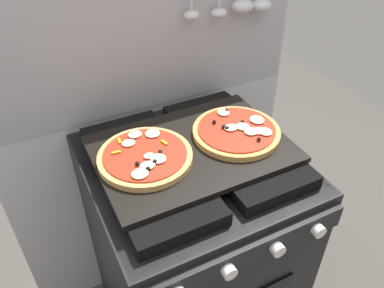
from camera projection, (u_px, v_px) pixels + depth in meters
name	position (u px, v px, depth m)	size (l,w,h in m)	color
kitchen_backsplash	(152.00, 124.00, 1.40)	(1.10, 0.09, 1.55)	silver
stove	(192.00, 250.00, 1.37)	(0.60, 0.64, 0.90)	black
baking_tray	(192.00, 149.00, 1.09)	(0.54, 0.38, 0.02)	black
pizza_left	(145.00, 156.00, 1.04)	(0.26, 0.26, 0.03)	tan
pizza_right	(237.00, 131.00, 1.13)	(0.26, 0.26, 0.03)	tan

